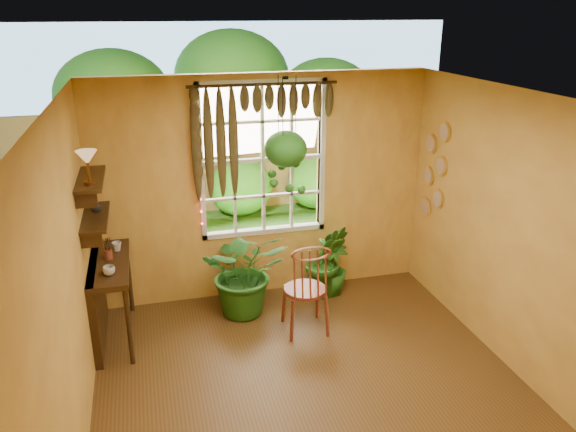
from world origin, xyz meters
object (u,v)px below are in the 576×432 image
windsor_chair (306,302)px  hanging_basket (286,151)px  counter_ledge (102,293)px  potted_plant_left (245,271)px  potted_plant_mid (326,260)px

windsor_chair → hanging_basket: size_ratio=0.94×
counter_ledge → hanging_basket: bearing=7.9°
potted_plant_left → counter_ledge: bearing=-174.0°
windsor_chair → potted_plant_left: bearing=136.0°
windsor_chair → potted_plant_left: windsor_chair is taller
windsor_chair → potted_plant_mid: size_ratio=1.32×
hanging_basket → potted_plant_mid: bearing=3.7°
counter_ledge → windsor_chair: (2.13, -0.40, -0.19)m
counter_ledge → hanging_basket: hanging_basket is taller
counter_ledge → potted_plant_mid: 2.63m
counter_ledge → potted_plant_left: bearing=6.0°
counter_ledge → potted_plant_left: (1.57, 0.16, -0.02)m
potted_plant_mid → potted_plant_left: bearing=-171.3°
windsor_chair → potted_plant_mid: (0.48, 0.73, 0.11)m
potted_plant_mid → counter_ledge: bearing=-172.9°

